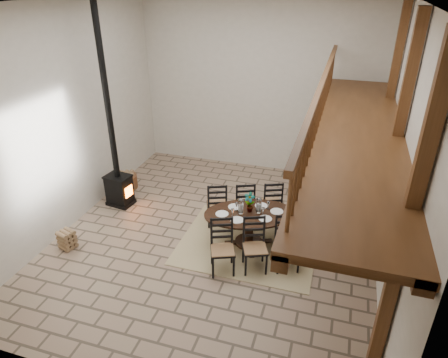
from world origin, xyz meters
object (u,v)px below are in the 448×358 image
(dining_table, at_px, (249,228))
(log_basket, at_px, (127,181))
(wood_stove, at_px, (116,165))
(log_stack, at_px, (67,240))

(dining_table, distance_m, log_basket, 4.23)
(wood_stove, bearing_deg, log_basket, 116.58)
(wood_stove, distance_m, log_stack, 2.22)
(wood_stove, bearing_deg, log_stack, -86.41)
(log_basket, height_order, log_stack, log_basket)
(dining_table, xyz_separation_m, wood_stove, (-3.64, 0.69, 0.70))
(log_basket, distance_m, log_stack, 2.87)
(wood_stove, distance_m, log_basket, 1.28)
(log_basket, bearing_deg, wood_stove, -71.14)
(dining_table, xyz_separation_m, log_basket, (-3.93, 1.53, -0.22))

